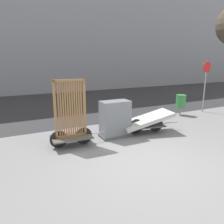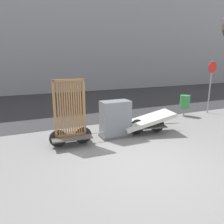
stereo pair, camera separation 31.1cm
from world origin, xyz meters
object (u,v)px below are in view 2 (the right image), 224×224
(bike_cart_with_bedframe, at_px, (70,122))
(utility_cabinet, at_px, (115,120))
(bike_cart_with_mattress, at_px, (148,121))
(trash_bin, at_px, (185,102))
(sign_post, at_px, (211,80))

(bike_cart_with_bedframe, height_order, utility_cabinet, bike_cart_with_bedframe)
(bike_cart_with_bedframe, height_order, bike_cart_with_mattress, bike_cart_with_bedframe)
(bike_cart_with_mattress, bearing_deg, trash_bin, 34.96)
(sign_post, bearing_deg, trash_bin, 179.72)
(sign_post, bearing_deg, bike_cart_with_bedframe, -169.21)
(bike_cart_with_bedframe, xyz_separation_m, sign_post, (7.24, 1.38, 0.90))
(bike_cart_with_bedframe, height_order, sign_post, sign_post)
(trash_bin, bearing_deg, sign_post, -0.28)
(bike_cart_with_bedframe, bearing_deg, sign_post, 13.21)
(utility_cabinet, bearing_deg, bike_cart_with_mattress, -6.40)
(utility_cabinet, bearing_deg, sign_post, 12.38)
(bike_cart_with_mattress, relative_size, utility_cabinet, 1.81)
(utility_cabinet, distance_m, sign_post, 5.89)
(trash_bin, bearing_deg, bike_cart_with_bedframe, -166.40)
(utility_cabinet, height_order, sign_post, sign_post)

